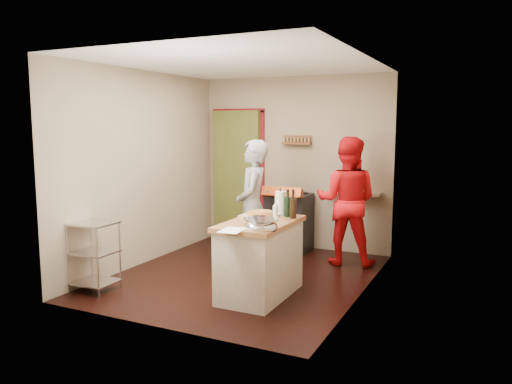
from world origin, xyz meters
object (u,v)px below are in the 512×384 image
stove (289,221)px  wire_shelving (94,253)px  island (261,256)px  person_red (347,201)px  person_stripe (253,207)px

stove → wire_shelving: bearing=-116.9°
island → person_red: 1.80m
person_stripe → island: bearing=9.0°
wire_shelving → person_stripe: (1.32, 1.41, 0.41)m
island → person_red: (0.49, 1.68, 0.41)m
wire_shelving → person_red: size_ratio=0.46×
stove → person_red: size_ratio=0.58×
person_red → stove: bearing=-24.3°
island → person_stripe: bearing=121.7°
person_red → person_stripe: bearing=36.7°
stove → person_red: person_red is taller
island → wire_shelving: bearing=-160.0°
person_stripe → person_red: (0.96, 0.92, 0.02)m
person_stripe → stove: bearing=156.9°
wire_shelving → stove: bearing=63.1°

